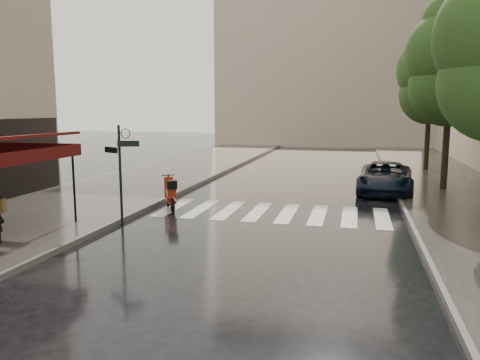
% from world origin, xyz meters
% --- Properties ---
extents(ground, '(120.00, 120.00, 0.00)m').
position_xyz_m(ground, '(0.00, 0.00, 0.00)').
color(ground, black).
rests_on(ground, ground).
extents(sidewalk_near, '(6.00, 60.00, 0.12)m').
position_xyz_m(sidewalk_near, '(-4.50, 12.00, 0.06)').
color(sidewalk_near, '#38332D').
rests_on(sidewalk_near, ground).
extents(sidewalk_far, '(5.50, 60.00, 0.12)m').
position_xyz_m(sidewalk_far, '(10.25, 12.00, 0.06)').
color(sidewalk_far, '#38332D').
rests_on(sidewalk_far, ground).
extents(curb_near, '(0.12, 60.00, 0.16)m').
position_xyz_m(curb_near, '(-1.45, 12.00, 0.07)').
color(curb_near, '#595651').
rests_on(curb_near, ground).
extents(curb_far, '(0.12, 60.00, 0.16)m').
position_xyz_m(curb_far, '(7.45, 12.00, 0.07)').
color(curb_far, '#595651').
rests_on(curb_far, ground).
extents(crosswalk, '(7.85, 3.20, 0.01)m').
position_xyz_m(crosswalk, '(2.98, 6.00, 0.01)').
color(crosswalk, silver).
rests_on(crosswalk, ground).
extents(signpost, '(1.17, 0.29, 3.10)m').
position_xyz_m(signpost, '(-1.19, 3.00, 1.83)').
color(signpost, black).
rests_on(signpost, ground).
extents(backdrop_building, '(22.00, 6.00, 20.00)m').
position_xyz_m(backdrop_building, '(3.00, 38.00, 10.00)').
color(backdrop_building, '#BEB091').
rests_on(backdrop_building, ground).
extents(tree_mid, '(3.80, 3.80, 8.34)m').
position_xyz_m(tree_mid, '(9.50, 12.00, 5.59)').
color(tree_mid, black).
rests_on(tree_mid, sidewalk_far).
extents(tree_far, '(3.80, 3.80, 8.16)m').
position_xyz_m(tree_far, '(9.70, 19.00, 5.46)').
color(tree_far, black).
rests_on(tree_far, sidewalk_far).
extents(scooter, '(1.01, 1.59, 1.16)m').
position_xyz_m(scooter, '(-0.73, 5.78, 0.54)').
color(scooter, black).
rests_on(scooter, ground).
extents(parked_car, '(2.55, 4.94, 1.33)m').
position_xyz_m(parked_car, '(7.00, 11.07, 0.67)').
color(parked_car, black).
rests_on(parked_car, ground).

